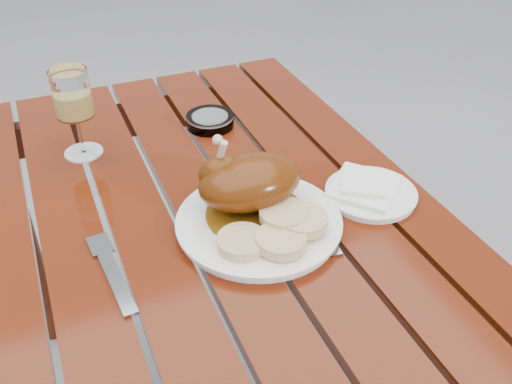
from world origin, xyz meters
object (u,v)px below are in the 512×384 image
Objects in this scene: wine_glass at (76,114)px; side_plate at (371,194)px; table at (217,350)px; dinner_plate at (259,223)px; ashtray at (210,121)px.

wine_glass is 1.09× the size of side_plate.
wine_glass is (-0.17, 0.29, 0.47)m from table.
wine_glass reaches higher than dinner_plate.
table is at bearing 133.62° from dinner_plate.
table is 0.50m from ashtray.
ashtray reaches higher than side_plate.
table is 0.40m from dinner_plate.
side_plate is 1.60× the size of ashtray.
wine_glass is 0.29m from ashtray.
ashtray is (-0.18, 0.37, 0.01)m from side_plate.
ashtray is at bearing 1.79° from wine_glass.
dinner_plate reaches higher than side_plate.
table is 0.58m from wine_glass.
ashtray is (0.04, 0.37, 0.00)m from dinner_plate.
side_plate is at bearing -63.53° from ashtray.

